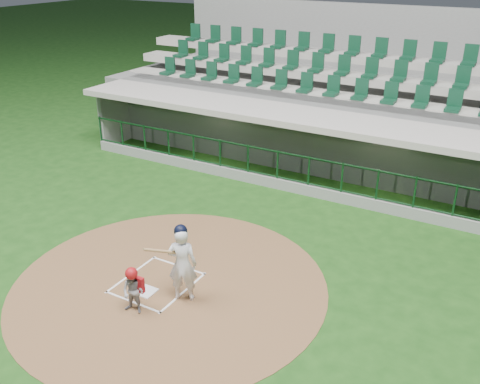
{
  "coord_description": "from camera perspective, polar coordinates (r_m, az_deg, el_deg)",
  "views": [
    {
      "loc": [
        6.81,
        -8.32,
        6.99
      ],
      "look_at": [
        0.55,
        2.6,
        1.3
      ],
      "focal_mm": 40.0,
      "sensor_mm": 36.0,
      "label": 1
    }
  ],
  "objects": [
    {
      "name": "dirt_circle",
      "position": [
        12.53,
        -7.48,
        -9.78
      ],
      "size": [
        7.2,
        7.2,
        0.01
      ],
      "primitive_type": "cylinder",
      "color": "brown",
      "rests_on": "ground"
    },
    {
      "name": "batter_box_chalk",
      "position": [
        12.62,
        -8.87,
        -9.54
      ],
      "size": [
        1.55,
        1.8,
        0.01
      ],
      "color": "white",
      "rests_on": "ground"
    },
    {
      "name": "home_plate",
      "position": [
        12.37,
        -10.02,
        -10.39
      ],
      "size": [
        0.43,
        0.43,
        0.02
      ],
      "primitive_type": "cube",
      "color": "white",
      "rests_on": "dirt_circle"
    },
    {
      "name": "seating_deck",
      "position": [
        21.14,
        10.07,
        8.68
      ],
      "size": [
        17.0,
        6.72,
        5.15
      ],
      "color": "slate",
      "rests_on": "ground"
    },
    {
      "name": "ground",
      "position": [
        12.83,
        -8.03,
        -8.98
      ],
      "size": [
        120.0,
        120.0,
        0.0
      ],
      "primitive_type": "plane",
      "color": "#163E11",
      "rests_on": "ground"
    },
    {
      "name": "dugout_structure",
      "position": [
        18.52,
        6.7,
        5.16
      ],
      "size": [
        16.4,
        3.7,
        3.0
      ],
      "color": "gray",
      "rests_on": "ground"
    },
    {
      "name": "batter",
      "position": [
        11.56,
        -6.19,
        -7.5
      ],
      "size": [
        0.91,
        0.96,
        1.82
      ],
      "color": "white",
      "rests_on": "dirt_circle"
    },
    {
      "name": "catcher",
      "position": [
        11.51,
        -11.32,
        -10.2
      ],
      "size": [
        0.54,
        0.45,
        1.08
      ],
      "color": "gray",
      "rests_on": "dirt_circle"
    }
  ]
}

